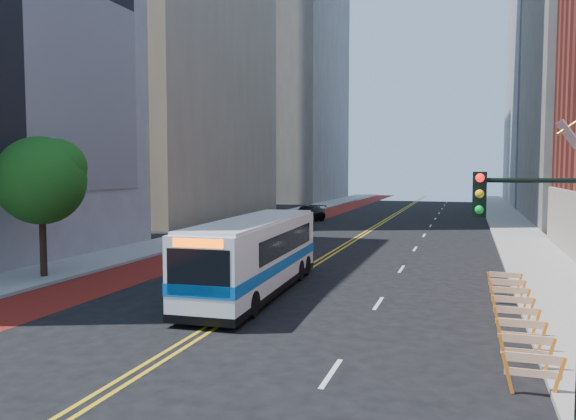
% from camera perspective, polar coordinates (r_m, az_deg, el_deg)
% --- Properties ---
extents(ground, '(160.00, 160.00, 0.00)m').
position_cam_1_polar(ground, '(18.53, -9.03, -12.44)').
color(ground, black).
rests_on(ground, ground).
extents(sidewalk_left, '(4.00, 140.00, 0.15)m').
position_cam_1_polar(sidewalk_left, '(50.30, -5.81, -1.82)').
color(sidewalk_left, gray).
rests_on(sidewalk_left, ground).
extents(sidewalk_right, '(4.00, 140.00, 0.15)m').
position_cam_1_polar(sidewalk_right, '(46.29, 22.59, -2.63)').
color(sidewalk_right, gray).
rests_on(sidewalk_right, ground).
extents(bus_lane_paint, '(3.60, 140.00, 0.01)m').
position_cam_1_polar(bus_lane_paint, '(48.88, -1.61, -2.05)').
color(bus_lane_paint, '#60160D').
rests_on(bus_lane_paint, ground).
extents(center_line_inner, '(0.14, 140.00, 0.01)m').
position_cam_1_polar(center_line_inner, '(46.86, 7.57, -2.36)').
color(center_line_inner, gold).
rests_on(center_line_inner, ground).
extents(center_line_outer, '(0.14, 140.00, 0.01)m').
position_cam_1_polar(center_line_outer, '(46.80, 8.00, -2.37)').
color(center_line_outer, gold).
rests_on(center_line_outer, ground).
extents(lane_dashes, '(0.14, 98.20, 0.01)m').
position_cam_1_polar(lane_dashes, '(54.19, 14.28, -1.57)').
color(lane_dashes, silver).
rests_on(lane_dashes, ground).
extents(midrise_left_far, '(20.00, 26.00, 65.00)m').
position_cam_1_polar(midrise_left_far, '(102.83, -1.08, 19.49)').
color(midrise_left_far, slate).
rests_on(midrise_left_far, ground).
extents(construction_barriers, '(1.42, 10.91, 1.00)m').
position_cam_1_polar(construction_barriers, '(19.86, 22.04, -9.55)').
color(construction_barriers, orange).
rests_on(construction_barriers, ground).
extents(street_tree, '(4.20, 4.20, 6.70)m').
position_cam_1_polar(street_tree, '(29.18, -23.66, 3.08)').
color(street_tree, black).
rests_on(street_tree, sidewalk_left).
extents(traffic_signal, '(2.21, 0.34, 5.07)m').
position_cam_1_polar(traffic_signal, '(12.49, 23.88, -3.34)').
color(traffic_signal, black).
rests_on(traffic_signal, sidewalk_right).
extents(transit_bus, '(3.12, 11.73, 3.20)m').
position_cam_1_polar(transit_bus, '(23.98, -3.31, -4.51)').
color(transit_bus, silver).
rests_on(transit_bus, ground).
extents(car_a, '(1.97, 4.04, 1.33)m').
position_cam_1_polar(car_a, '(42.06, -0.30, -2.15)').
color(car_a, black).
rests_on(car_a, ground).
extents(car_b, '(1.95, 4.09, 1.29)m').
position_cam_1_polar(car_b, '(49.52, 1.65, -1.23)').
color(car_b, black).
rests_on(car_b, ground).
extents(car_c, '(3.06, 5.82, 1.61)m').
position_cam_1_polar(car_c, '(56.69, 1.99, -0.39)').
color(car_c, black).
rests_on(car_c, ground).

